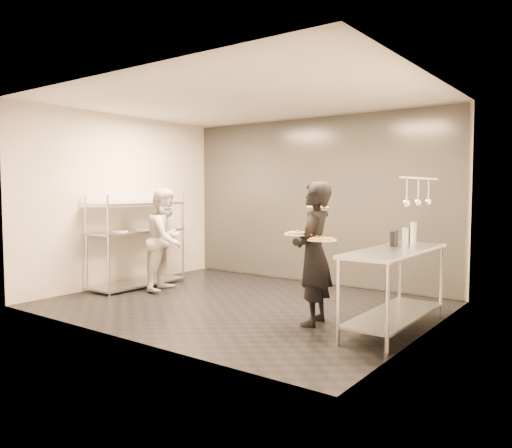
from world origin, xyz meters
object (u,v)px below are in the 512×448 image
Objects in this scene: waiter at (314,254)px; pizza_plate_near at (298,233)px; pos_monitor at (394,238)px; bottle_dark at (407,237)px; pass_rack at (137,239)px; prep_counter at (395,275)px; bottle_green at (413,232)px; chef at (166,239)px; pizza_plate_far at (322,239)px; bottle_clear at (405,238)px; salad_plate at (318,205)px.

waiter is 5.19× the size of pizza_plate_near.
waiter is 0.32m from pizza_plate_near.
bottle_dark is at bearing 51.55° from pos_monitor.
pos_monitor is 1.21× the size of bottle_dark.
pass_rack is 0.89× the size of prep_counter.
pass_rack is at bearing -174.02° from bottle_dark.
chef is at bearing -168.64° from bottle_green.
pizza_plate_near reaches higher than pizza_plate_far.
pizza_plate_near is 1.30× the size of pos_monitor.
bottle_clear reaches higher than pizza_plate_far.
waiter is 6.55× the size of bottle_green.
bottle_clear is 1.10× the size of bottle_dark.
prep_counter is 7.26× the size of pos_monitor.
bottle_green is (-0.07, 0.80, 0.42)m from prep_counter.
bottle_clear is at bearing 107.12° from waiter.
pos_monitor is at bearing 115.77° from waiter.
pos_monitor is 0.18m from bottle_clear.
pizza_plate_near is (2.77, -0.56, 0.28)m from chef.
pass_rack reaches higher than bottle_green.
bottle_green is (0.89, 1.30, -0.03)m from pizza_plate_near.
pos_monitor is 0.53m from bottle_green.
prep_counter is 1.23m from salad_plate.
pass_rack is at bearing 171.62° from pizza_plate_near.
pos_monitor is (0.84, 0.78, -0.07)m from pizza_plate_near.
bottle_green is at bearing -98.33° from chef.
bottle_dark is at bearing -82.44° from bottle_green.
salad_plate reaches higher than prep_counter.
pass_rack is at bearing 76.76° from chef.
pizza_plate_far is 1.13m from bottle_dark.
pos_monitor is at bearing 55.49° from pizza_plate_far.
pos_monitor is (4.21, 0.28, 0.24)m from pass_rack.
pizza_plate_near is at bearing -152.50° from prep_counter.
bottle_dark reaches higher than pizza_plate_near.
bottle_clear is (3.77, 0.14, 0.23)m from chef.
bottle_dark reaches higher than prep_counter.
waiter is 5.10× the size of pizza_plate_far.
waiter reaches higher than chef.
bottle_clear is at bearing 13.67° from salad_plate.
chef is 2.84m from pizza_plate_near.
salad_plate reaches higher than bottle_green.
salad_plate is 0.98m from pos_monitor.
pizza_plate_far is at bearing -142.64° from prep_counter.
pass_rack is 6.46× the size of pos_monitor.
salad_plate is (2.77, -0.10, 0.59)m from chef.
salad_plate is 1.09m from bottle_clear.
chef is at bearing 6.45° from pass_rack.
waiter is 0.34m from pizza_plate_far.
waiter is 0.63m from salad_plate.
prep_counter is at bearing 0.03° from pass_rack.
pizza_plate_far is at bearing -114.04° from bottle_green.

